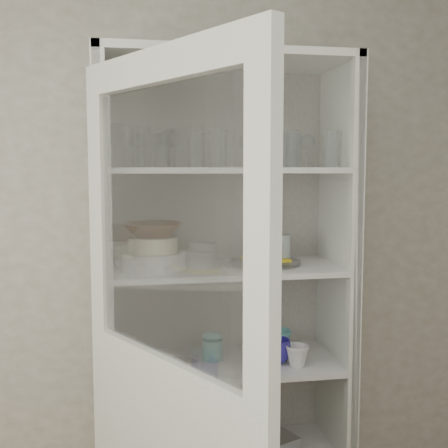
# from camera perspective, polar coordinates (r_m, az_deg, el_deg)

# --- Properties ---
(wall_back) EXTENTS (3.60, 0.02, 2.60)m
(wall_back) POSITION_cam_1_polar(r_m,az_deg,el_deg) (2.49, -5.44, -2.59)
(wall_back) COLOR #9B967E
(wall_back) RESTS_ON ground
(pantry_cabinet) EXTENTS (1.00, 0.45, 2.10)m
(pantry_cabinet) POSITION_cam_1_polar(r_m,az_deg,el_deg) (2.44, -0.26, -11.44)
(pantry_cabinet) COLOR silver
(pantry_cabinet) RESTS_ON floor
(cupboard_door) EXTENTS (0.48, 0.80, 2.00)m
(cupboard_door) POSITION_cam_1_polar(r_m,az_deg,el_deg) (1.80, -5.70, -20.21)
(cupboard_door) COLOR silver
(cupboard_door) RESTS_ON floor
(tumbler_0) EXTENTS (0.09, 0.09, 0.15)m
(tumbler_0) POSITION_cam_1_polar(r_m,az_deg,el_deg) (2.07, -10.56, 7.82)
(tumbler_0) COLOR silver
(tumbler_0) RESTS_ON shelf_glass
(tumbler_1) EXTENTS (0.08, 0.08, 0.13)m
(tumbler_1) POSITION_cam_1_polar(r_m,az_deg,el_deg) (2.10, -2.81, 7.54)
(tumbler_1) COLOR silver
(tumbler_1) RESTS_ON shelf_glass
(tumbler_2) EXTENTS (0.09, 0.09, 0.14)m
(tumbler_2) POSITION_cam_1_polar(r_m,az_deg,el_deg) (2.14, -0.59, 7.64)
(tumbler_2) COLOR silver
(tumbler_2) RESTS_ON shelf_glass
(tumbler_3) EXTENTS (0.09, 0.09, 0.15)m
(tumbler_3) POSITION_cam_1_polar(r_m,az_deg,el_deg) (2.19, 3.68, 7.71)
(tumbler_3) COLOR silver
(tumbler_3) RESTS_ON shelf_glass
(tumbler_4) EXTENTS (0.08, 0.08, 0.13)m
(tumbler_4) POSITION_cam_1_polar(r_m,az_deg,el_deg) (2.17, 7.09, 7.42)
(tumbler_4) COLOR silver
(tumbler_4) RESTS_ON shelf_glass
(tumbler_5) EXTENTS (0.08, 0.08, 0.15)m
(tumbler_5) POSITION_cam_1_polar(r_m,az_deg,el_deg) (2.19, 6.67, 7.64)
(tumbler_5) COLOR silver
(tumbler_5) RESTS_ON shelf_glass
(tumbler_6) EXTENTS (0.08, 0.08, 0.14)m
(tumbler_6) POSITION_cam_1_polar(r_m,az_deg,el_deg) (2.26, 10.97, 7.49)
(tumbler_6) COLOR silver
(tumbler_6) RESTS_ON shelf_glass
(tumbler_7) EXTENTS (0.08, 0.08, 0.16)m
(tumbler_7) POSITION_cam_1_polar(r_m,az_deg,el_deg) (2.21, -8.41, 7.73)
(tumbler_7) COLOR silver
(tumbler_7) RESTS_ON shelf_glass
(tumbler_8) EXTENTS (0.08, 0.08, 0.13)m
(tumbler_8) POSITION_cam_1_polar(r_m,az_deg,el_deg) (2.21, -6.30, 7.44)
(tumbler_8) COLOR silver
(tumbler_8) RESTS_ON shelf_glass
(tumbler_9) EXTENTS (0.10, 0.10, 0.15)m
(tumbler_9) POSITION_cam_1_polar(r_m,az_deg,el_deg) (2.22, -4.33, 7.74)
(tumbler_9) COLOR silver
(tumbler_9) RESTS_ON shelf_glass
(goblet_0) EXTENTS (0.07, 0.07, 0.15)m
(goblet_0) POSITION_cam_1_polar(r_m,az_deg,el_deg) (2.33, -8.85, 7.58)
(goblet_0) COLOR silver
(goblet_0) RESTS_ON shelf_glass
(goblet_1) EXTENTS (0.08, 0.08, 0.17)m
(goblet_1) POSITION_cam_1_polar(r_m,az_deg,el_deg) (2.36, -5.63, 7.80)
(goblet_1) COLOR silver
(goblet_1) RESTS_ON shelf_glass
(goblet_2) EXTENTS (0.07, 0.07, 0.16)m
(goblet_2) POSITION_cam_1_polar(r_m,az_deg,el_deg) (2.40, 2.42, 7.62)
(goblet_2) COLOR silver
(goblet_2) RESTS_ON shelf_glass
(goblet_3) EXTENTS (0.07, 0.07, 0.15)m
(goblet_3) POSITION_cam_1_polar(r_m,az_deg,el_deg) (2.46, 8.49, 7.51)
(goblet_3) COLOR silver
(goblet_3) RESTS_ON shelf_glass
(plate_stack_front) EXTENTS (0.25, 0.25, 0.07)m
(plate_stack_front) POSITION_cam_1_polar(r_m,az_deg,el_deg) (2.22, -7.22, -3.74)
(plate_stack_front) COLOR silver
(plate_stack_front) RESTS_ON shelf_plates
(plate_stack_back) EXTENTS (0.23, 0.23, 0.07)m
(plate_stack_back) POSITION_cam_1_polar(r_m,az_deg,el_deg) (2.36, -8.31, -3.18)
(plate_stack_back) COLOR silver
(plate_stack_back) RESTS_ON shelf_plates
(cream_bowl) EXTENTS (0.23, 0.23, 0.06)m
(cream_bowl) POSITION_cam_1_polar(r_m,az_deg,el_deg) (2.21, -7.24, -2.08)
(cream_bowl) COLOR beige
(cream_bowl) RESTS_ON plate_stack_front
(terracotta_bowl) EXTENTS (0.24, 0.24, 0.06)m
(terracotta_bowl) POSITION_cam_1_polar(r_m,az_deg,el_deg) (2.20, -7.26, -0.59)
(terracotta_bowl) COLOR #4A2711
(terracotta_bowl) RESTS_ON cream_bowl
(glass_platter) EXTENTS (0.30, 0.30, 0.02)m
(glass_platter) POSITION_cam_1_polar(r_m,az_deg,el_deg) (2.33, 4.23, -3.92)
(glass_platter) COLOR silver
(glass_platter) RESTS_ON shelf_plates
(yellow_trivet) EXTENTS (0.19, 0.19, 0.01)m
(yellow_trivet) POSITION_cam_1_polar(r_m,az_deg,el_deg) (2.33, 4.23, -3.58)
(yellow_trivet) COLOR gold
(yellow_trivet) RESTS_ON glass_platter
(white_ramekin) EXTENTS (0.19, 0.19, 0.06)m
(white_ramekin) POSITION_cam_1_polar(r_m,az_deg,el_deg) (2.32, 4.24, -2.66)
(white_ramekin) COLOR silver
(white_ramekin) RESTS_ON yellow_trivet
(grey_bowl_stack) EXTENTS (0.12, 0.12, 0.12)m
(grey_bowl_stack) POSITION_cam_1_polar(r_m,az_deg,el_deg) (2.37, 5.27, -2.52)
(grey_bowl_stack) COLOR #AEBAB9
(grey_bowl_stack) RESTS_ON shelf_plates
(mug_blue) EXTENTS (0.15, 0.15, 0.10)m
(mug_blue) POSITION_cam_1_polar(r_m,az_deg,el_deg) (2.37, 5.25, -12.72)
(mug_blue) COLOR navy
(mug_blue) RESTS_ON shelf_mugs
(mug_teal) EXTENTS (0.13, 0.13, 0.11)m
(mug_teal) POSITION_cam_1_polar(r_m,az_deg,el_deg) (2.46, 5.47, -11.90)
(mug_teal) COLOR teal
(mug_teal) RESTS_ON shelf_mugs
(mug_white) EXTENTS (0.11, 0.11, 0.09)m
(mug_white) POSITION_cam_1_polar(r_m,az_deg,el_deg) (2.34, 7.44, -13.15)
(mug_white) COLOR silver
(mug_white) RESTS_ON shelf_mugs
(teal_jar) EXTENTS (0.08, 0.08, 0.10)m
(teal_jar) POSITION_cam_1_polar(r_m,az_deg,el_deg) (2.40, -1.16, -12.44)
(teal_jar) COLOR teal
(teal_jar) RESTS_ON shelf_mugs
(measuring_cups) EXTENTS (0.10, 0.10, 0.04)m
(measuring_cups) POSITION_cam_1_polar(r_m,az_deg,el_deg) (2.30, -4.50, -14.05)
(measuring_cups) COLOR #AAAAAA
(measuring_cups) RESTS_ON shelf_mugs
(white_canister) EXTENTS (0.13, 0.13, 0.12)m
(white_canister) POSITION_cam_1_polar(r_m,az_deg,el_deg) (2.38, -10.14, -12.50)
(white_canister) COLOR silver
(white_canister) RESTS_ON shelf_mugs
(cream_dish) EXTENTS (0.30, 0.30, 0.08)m
(cream_dish) POSITION_cam_1_polar(r_m,az_deg,el_deg) (2.52, -4.90, -21.61)
(cream_dish) COLOR beige
(cream_dish) RESTS_ON shelf_bot
(tin_box) EXTENTS (0.23, 0.20, 0.06)m
(tin_box) POSITION_cam_1_polar(r_m,az_deg,el_deg) (2.56, 5.04, -21.42)
(tin_box) COLOR #AEAEAE
(tin_box) RESTS_ON shelf_bot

